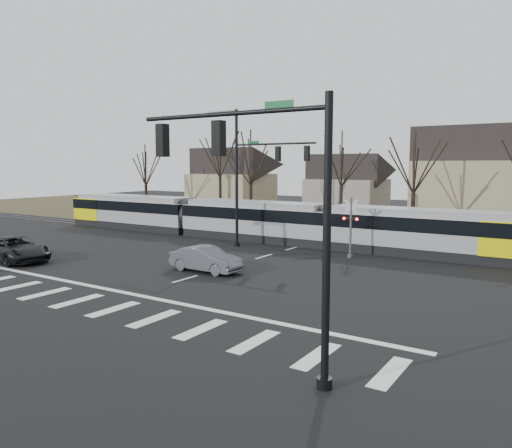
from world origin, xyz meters
The scene contains 16 objects.
ground centered at (0.00, 0.00, 0.00)m, with size 140.00×140.00×0.00m, color black.
grass_verge centered at (0.00, 32.00, 0.01)m, with size 140.00×28.00×0.01m, color #38331E.
crosswalk centered at (0.00, -4.00, 0.01)m, with size 27.00×2.60×0.01m.
stop_line centered at (0.00, -1.80, 0.01)m, with size 28.00×0.35×0.01m, color silver.
lane_dashes centered at (0.00, 16.00, 0.01)m, with size 0.18×30.00×0.01m.
rail_pair centered at (0.00, 15.80, 0.03)m, with size 90.00×1.52×0.06m.
tram centered at (-4.82, 16.00, 1.73)m, with size 41.89×3.11×3.18m.
sedan centered at (-0.28, 4.13, 0.73)m, with size 4.45×1.61×1.46m, color #56565E.
suv centered at (-12.57, -0.01, 0.79)m, with size 5.91×3.22×1.57m, color black.
signal_pole_near_right centered at (10.11, -6.00, 5.17)m, with size 6.72×0.44×8.00m.
signal_pole_far centered at (-2.41, 12.50, 5.70)m, with size 9.28×0.44×10.20m.
rail_crossing_signal centered at (5.00, 12.79, 1.89)m, with size 1.08×0.36×4.00m.
tree_row centered at (2.00, 26.00, 5.00)m, with size 59.20×7.20×10.00m.
house_a centered at (-20.00, 34.00, 4.46)m, with size 9.72×8.64×8.60m.
house_b centered at (-5.00, 36.00, 3.97)m, with size 8.64×7.56×7.65m.
house_c centered at (9.00, 33.00, 5.23)m, with size 10.80×8.64×10.10m.
Camera 1 is at (17.56, -18.01, 6.11)m, focal length 35.00 mm.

